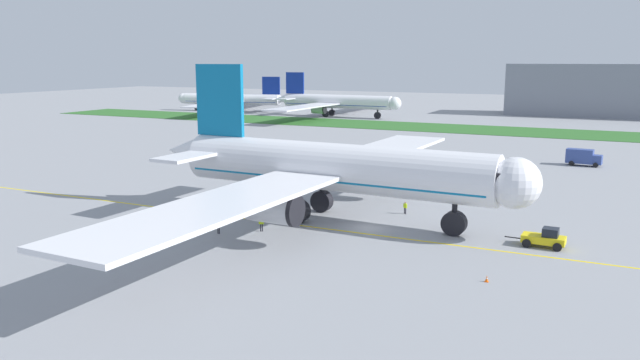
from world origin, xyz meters
name	(u,v)px	position (x,y,z in m)	size (l,w,h in m)	color
ground_plane	(367,228)	(0.00, 0.00, 0.00)	(600.00, 600.00, 0.00)	gray
apron_taxi_line	(360,233)	(0.00, -2.36, 0.00)	(280.00, 0.36, 0.01)	yellow
grass_median_strip	(517,131)	(0.00, 111.21, 0.05)	(320.00, 24.00, 0.10)	#2D6628
airliner_foreground	(329,168)	(-5.88, 1.89, 6.37)	(49.90, 77.43, 18.79)	white
pushback_tug	(545,238)	(19.50, 1.08, 0.97)	(6.18, 2.46, 2.12)	yellow
ground_crew_wingwalker_port	(261,222)	(-10.44, -6.56, 1.05)	(0.54, 0.45, 1.73)	black
ground_crew_marshaller_front	(405,207)	(1.79, 8.51, 0.96)	(0.54, 0.33, 1.58)	black
ground_crew_wingwalker_starboard	(218,225)	(-14.27, -9.55, 0.98)	(0.56, 0.25, 1.61)	black
traffic_cone_near_nose	(487,279)	(16.13, -12.19, 0.28)	(0.36, 0.36, 0.58)	#F2590C
service_truck_baggage_loader	(583,157)	(19.80, 58.39, 1.63)	(6.38, 2.94, 3.05)	#33478C
parked_airliner_far_left	(233,100)	(-108.17, 135.32, 4.47)	(45.13, 73.45, 13.16)	white
parked_airliner_far_centre	(335,102)	(-63.83, 131.24, 5.09)	(47.80, 76.21, 15.01)	white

